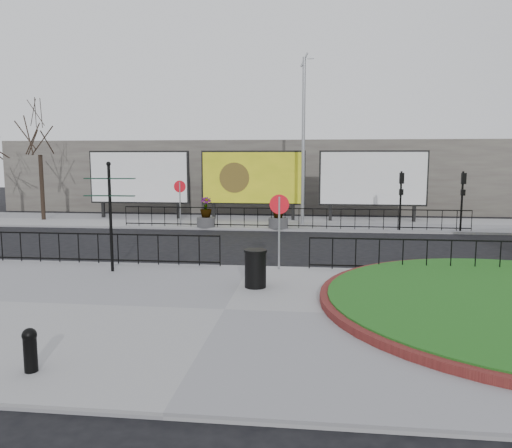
# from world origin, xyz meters

# --- Properties ---
(ground) EXTENTS (90.00, 90.00, 0.00)m
(ground) POSITION_xyz_m (0.00, 0.00, 0.00)
(ground) COLOR black
(ground) RESTS_ON ground
(pavement_near) EXTENTS (30.00, 10.00, 0.12)m
(pavement_near) POSITION_xyz_m (0.00, -5.00, 0.06)
(pavement_near) COLOR gray
(pavement_near) RESTS_ON ground
(pavement_far) EXTENTS (44.00, 6.00, 0.12)m
(pavement_far) POSITION_xyz_m (0.00, 12.00, 0.06)
(pavement_far) COLOR gray
(pavement_far) RESTS_ON ground
(railing_near_left) EXTENTS (10.00, 0.10, 1.10)m
(railing_near_left) POSITION_xyz_m (-6.00, -0.30, 0.67)
(railing_near_left) COLOR black
(railing_near_left) RESTS_ON pavement_near
(railing_near_right) EXTENTS (9.00, 0.10, 1.10)m
(railing_near_right) POSITION_xyz_m (6.50, -0.30, 0.67)
(railing_near_right) COLOR black
(railing_near_right) RESTS_ON pavement_near
(railing_far) EXTENTS (18.00, 0.10, 1.10)m
(railing_far) POSITION_xyz_m (1.00, 9.30, 0.67)
(railing_far) COLOR black
(railing_far) RESTS_ON pavement_far
(speed_sign_far) EXTENTS (0.64, 0.07, 2.47)m
(speed_sign_far) POSITION_xyz_m (-5.00, 9.40, 1.92)
(speed_sign_far) COLOR gray
(speed_sign_far) RESTS_ON pavement_far
(speed_sign_near) EXTENTS (0.64, 0.07, 2.47)m
(speed_sign_near) POSITION_xyz_m (1.00, -0.40, 1.92)
(speed_sign_near) COLOR gray
(speed_sign_near) RESTS_ON pavement_near
(billboard_left) EXTENTS (6.20, 0.31, 4.10)m
(billboard_left) POSITION_xyz_m (-8.50, 12.97, 2.60)
(billboard_left) COLOR black
(billboard_left) RESTS_ON pavement_far
(billboard_mid) EXTENTS (6.20, 0.31, 4.10)m
(billboard_mid) POSITION_xyz_m (-1.50, 12.97, 2.60)
(billboard_mid) COLOR black
(billboard_mid) RESTS_ON pavement_far
(billboard_right) EXTENTS (6.20, 0.31, 4.10)m
(billboard_right) POSITION_xyz_m (5.50, 12.97, 2.60)
(billboard_right) COLOR black
(billboard_right) RESTS_ON pavement_far
(lamp_post) EXTENTS (0.74, 0.18, 9.23)m
(lamp_post) POSITION_xyz_m (1.51, 11.00, 4.83)
(lamp_post) COLOR gray
(lamp_post) RESTS_ON pavement_far
(signal_pole_a) EXTENTS (0.22, 0.26, 3.00)m
(signal_pole_a) POSITION_xyz_m (6.50, 9.34, 2.10)
(signal_pole_a) COLOR black
(signal_pole_a) RESTS_ON pavement_far
(signal_pole_b) EXTENTS (0.22, 0.26, 3.00)m
(signal_pole_b) POSITION_xyz_m (9.50, 9.34, 2.10)
(signal_pole_b) COLOR black
(signal_pole_b) RESTS_ON pavement_far
(tree_left) EXTENTS (2.00, 2.00, 7.00)m
(tree_left) POSITION_xyz_m (-14.00, 11.50, 3.62)
(tree_left) COLOR #2D2119
(tree_left) RESTS_ON pavement_far
(building_backdrop) EXTENTS (40.00, 10.00, 5.00)m
(building_backdrop) POSITION_xyz_m (0.00, 22.00, 2.50)
(building_backdrop) COLOR slate
(building_backdrop) RESTS_ON ground
(fingerpost_sign) EXTENTS (1.66, 0.32, 3.54)m
(fingerpost_sign) POSITION_xyz_m (-4.35, -1.34, 2.25)
(fingerpost_sign) COLOR black
(fingerpost_sign) RESTS_ON pavement_near
(bollard) EXTENTS (0.25, 0.25, 0.77)m
(bollard) POSITION_xyz_m (-2.67, -8.90, 0.54)
(bollard) COLOR black
(bollard) RESTS_ON pavement_near
(litter_bin) EXTENTS (0.65, 0.65, 1.08)m
(litter_bin) POSITION_xyz_m (0.50, -2.83, 0.67)
(litter_bin) COLOR black
(litter_bin) RESTS_ON pavement_near
(planter_a) EXTENTS (0.98, 0.98, 1.59)m
(planter_a) POSITION_xyz_m (-3.60, 9.40, 0.73)
(planter_a) COLOR #4C4C4F
(planter_a) RESTS_ON pavement_far
(planter_b) EXTENTS (1.03, 1.03, 1.63)m
(planter_b) POSITION_xyz_m (0.27, 9.40, 0.73)
(planter_b) COLOR #4C4C4F
(planter_b) RESTS_ON pavement_far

